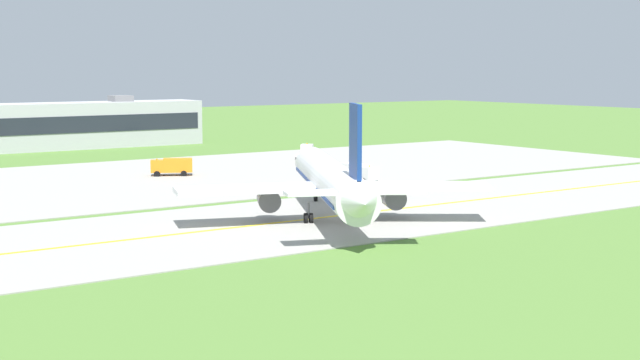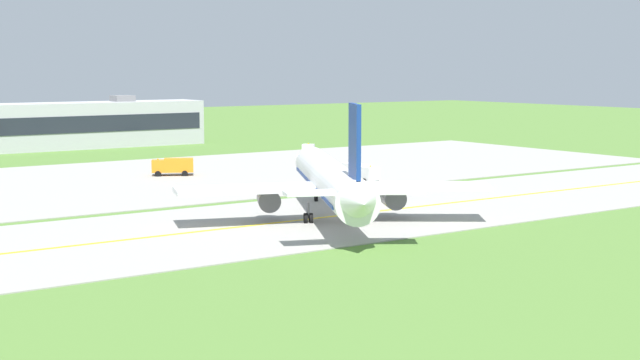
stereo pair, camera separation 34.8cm
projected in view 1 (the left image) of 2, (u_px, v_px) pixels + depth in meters
The scene contains 9 objects.
ground_plane at pixel (335, 217), 97.29m from camera, with size 500.00×500.00×0.00m, color #517A33.
taxiway_strip at pixel (335, 217), 97.29m from camera, with size 240.00×28.00×0.10m, color #9E9B93.
apron_pad at pixel (224, 173), 137.12m from camera, with size 140.00×52.00×0.10m, color #9E9B93.
taxiway_centreline at pixel (335, 216), 97.28m from camera, with size 220.00×0.60×0.01m, color yellow.
airplane_lead at pixel (332, 181), 94.42m from camera, with size 30.42×36.66×12.70m.
service_truck_fuel at pixel (306, 152), 159.59m from camera, with size 5.95×6.00×2.59m.
service_truck_catering at pixel (172, 166), 133.58m from camera, with size 6.28×4.54×2.60m.
service_truck_pushback at pixel (359, 172), 125.86m from camera, with size 2.53×6.07×2.60m.
terminal_building at pixel (71, 125), 179.17m from camera, with size 52.81×9.63×10.17m.
Camera 1 is at (-56.43, -77.78, 15.82)m, focal length 51.41 mm.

